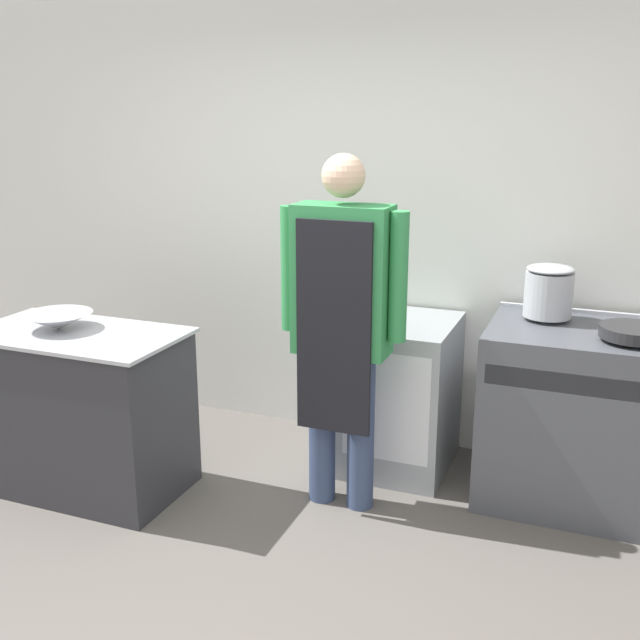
# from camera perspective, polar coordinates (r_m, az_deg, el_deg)

# --- Properties ---
(ground_plane) EXTENTS (14.00, 14.00, 0.00)m
(ground_plane) POSITION_cam_1_polar(r_m,az_deg,el_deg) (3.28, -8.46, -22.21)
(ground_plane) COLOR #5B5651
(wall_back) EXTENTS (8.00, 0.05, 2.70)m
(wall_back) POSITION_cam_1_polar(r_m,az_deg,el_deg) (4.54, 4.00, 7.33)
(wall_back) COLOR white
(wall_back) RESTS_ON ground_plane
(prep_counter) EXTENTS (1.13, 0.64, 0.89)m
(prep_counter) POSITION_cam_1_polar(r_m,az_deg,el_deg) (4.27, -17.67, -6.59)
(prep_counter) COLOR #2D2D33
(prep_counter) RESTS_ON ground_plane
(stove) EXTENTS (0.98, 0.71, 0.96)m
(stove) POSITION_cam_1_polar(r_m,az_deg,el_deg) (4.15, 19.24, -6.98)
(stove) COLOR #4C4F56
(stove) RESTS_ON ground_plane
(fridge_unit) EXTENTS (0.57, 0.66, 0.87)m
(fridge_unit) POSITION_cam_1_polar(r_m,az_deg,el_deg) (4.34, 6.23, -5.65)
(fridge_unit) COLOR #93999E
(fridge_unit) RESTS_ON ground_plane
(person_cook) EXTENTS (0.65, 0.24, 1.82)m
(person_cook) POSITION_cam_1_polar(r_m,az_deg,el_deg) (3.70, 1.66, 0.53)
(person_cook) COLOR #38476B
(person_cook) RESTS_ON ground_plane
(mixing_bowl) EXTENTS (0.37, 0.37, 0.09)m
(mixing_bowl) POSITION_cam_1_polar(r_m,az_deg,el_deg) (4.20, -19.36, -0.08)
(mixing_bowl) COLOR #B2B5BC
(mixing_bowl) RESTS_ON prep_counter
(stock_pot) EXTENTS (0.25, 0.25, 0.28)m
(stock_pot) POSITION_cam_1_polar(r_m,az_deg,el_deg) (4.09, 17.03, 2.16)
(stock_pot) COLOR #B2B5BC
(stock_pot) RESTS_ON stove
(saute_pan) EXTENTS (0.31, 0.31, 0.06)m
(saute_pan) POSITION_cam_1_polar(r_m,az_deg,el_deg) (3.87, 22.73, -0.86)
(saute_pan) COLOR #262628
(saute_pan) RESTS_ON stove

